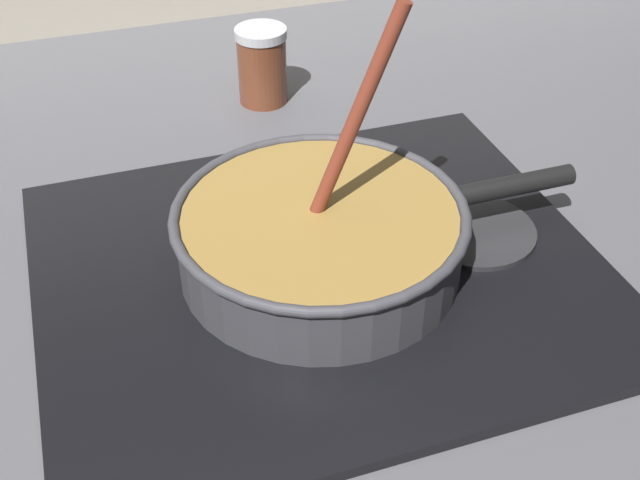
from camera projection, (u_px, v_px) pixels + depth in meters
name	position (u px, v px, depth m)	size (l,w,h in m)	color
ground	(218.00, 382.00, 0.73)	(2.40, 1.60, 0.04)	#4C4C51
hob_plate	(320.00, 270.00, 0.81)	(0.56, 0.48, 0.01)	black
burner_ring	(320.00, 263.00, 0.81)	(0.17, 0.17, 0.01)	#592D0C
spare_burner	(474.00, 230.00, 0.85)	(0.13, 0.13, 0.01)	#262628
cooking_pan	(321.00, 235.00, 0.79)	(0.42, 0.29, 0.27)	#38383D
condiment_jar	(262.00, 65.00, 1.08)	(0.07, 0.07, 0.10)	brown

